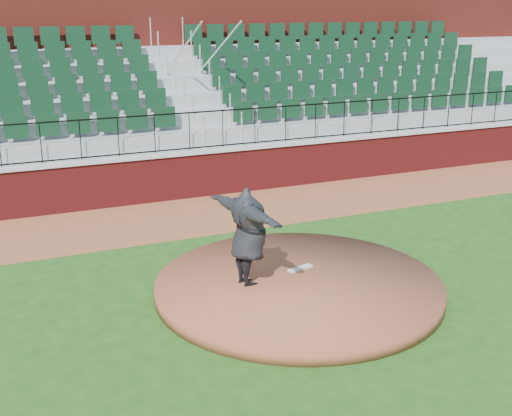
{
  "coord_description": "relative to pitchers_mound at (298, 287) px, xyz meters",
  "views": [
    {
      "loc": [
        -4.91,
        -9.74,
        5.11
      ],
      "look_at": [
        0.0,
        1.5,
        1.3
      ],
      "focal_mm": 46.84,
      "sensor_mm": 36.0,
      "label": 1
    }
  ],
  "objects": [
    {
      "name": "field_wall",
      "position": [
        -0.29,
        6.78,
        0.47
      ],
      "size": [
        34.0,
        0.35,
        1.2
      ],
      "primitive_type": "cube",
      "color": "maroon",
      "rests_on": "ground"
    },
    {
      "name": "wall_railing",
      "position": [
        -0.29,
        6.78,
        1.67
      ],
      "size": [
        34.0,
        0.05,
        1.0
      ],
      "primitive_type": null,
      "color": "black",
      "rests_on": "wall_cap"
    },
    {
      "name": "seating_stands",
      "position": [
        -0.29,
        9.51,
        2.18
      ],
      "size": [
        34.0,
        5.1,
        4.6
      ],
      "primitive_type": null,
      "color": "gray",
      "rests_on": "ground"
    },
    {
      "name": "pitcher",
      "position": [
        -0.89,
        0.24,
        1.02
      ],
      "size": [
        0.95,
        2.28,
        1.8
      ],
      "primitive_type": "imported",
      "rotation": [
        0.0,
        0.0,
        1.73
      ],
      "color": "black",
      "rests_on": "pitchers_mound"
    },
    {
      "name": "warning_track",
      "position": [
        -0.29,
        5.18,
        -0.12
      ],
      "size": [
        34.0,
        3.2,
        0.01
      ],
      "primitive_type": "cube",
      "color": "brown",
      "rests_on": "ground"
    },
    {
      "name": "concourse_wall",
      "position": [
        -0.29,
        12.31,
        2.62
      ],
      "size": [
        34.0,
        0.5,
        5.5
      ],
      "primitive_type": "cube",
      "color": "maroon",
      "rests_on": "ground"
    },
    {
      "name": "wall_cap",
      "position": [
        -0.29,
        6.78,
        1.12
      ],
      "size": [
        34.0,
        0.45,
        0.1
      ],
      "primitive_type": "cube",
      "color": "#B7B7B7",
      "rests_on": "field_wall"
    },
    {
      "name": "pitchers_mound",
      "position": [
        0.0,
        0.0,
        0.0
      ],
      "size": [
        5.22,
        5.22,
        0.25
      ],
      "primitive_type": "cylinder",
      "color": "brown",
      "rests_on": "ground"
    },
    {
      "name": "ground",
      "position": [
        -0.29,
        -0.22,
        -0.12
      ],
      "size": [
        90.0,
        90.0,
        0.0
      ],
      "primitive_type": "plane",
      "color": "#1E4714",
      "rests_on": "ground"
    },
    {
      "name": "pitching_rubber",
      "position": [
        0.27,
        0.46,
        0.14
      ],
      "size": [
        0.54,
        0.25,
        0.03
      ],
      "primitive_type": "cube",
      "rotation": [
        0.0,
        0.0,
        0.23
      ],
      "color": "silver",
      "rests_on": "pitchers_mound"
    }
  ]
}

